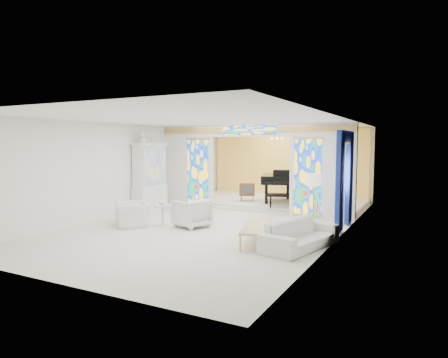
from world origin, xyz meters
The scene contains 24 objects.
floor centered at (0.00, 0.00, 0.00)m, with size 12.00×12.00×0.00m, color beige.
ceiling centered at (0.00, 0.00, 3.00)m, with size 7.00×12.00×0.02m, color white.
wall_back centered at (0.00, 6.00, 1.50)m, with size 7.00×0.02×3.00m, color white.
wall_front centered at (0.00, -6.00, 1.50)m, with size 7.00×0.02×3.00m, color white.
wall_left centered at (-3.50, 0.00, 1.50)m, with size 0.02×12.00×3.00m, color white.
wall_right centered at (3.50, 0.00, 1.50)m, with size 0.02×12.00×3.00m, color white.
partition_wall centered at (0.00, 2.00, 1.65)m, with size 7.00×0.22×3.00m.
stained_glass_left centered at (-2.03, 1.89, 1.30)m, with size 0.90×0.04×2.40m, color gold.
stained_glass_right centered at (2.03, 1.89, 1.30)m, with size 0.90×0.04×2.40m, color gold.
stained_glass_transom centered at (0.00, 1.89, 2.82)m, with size 2.00×0.04×0.34m, color gold.
alcove_platform centered at (0.00, 4.10, 0.09)m, with size 6.80×3.80×0.18m, color beige.
gold_curtain_back centered at (0.00, 5.88, 1.50)m, with size 6.70×0.10×2.90m, color #F3C254.
chandelier centered at (0.20, 4.00, 2.55)m, with size 0.48×0.48×0.30m, color gold.
blue_drapes centered at (3.40, 0.70, 1.58)m, with size 0.14×1.85×2.65m.
china_cabinet centered at (-3.22, 0.60, 1.17)m, with size 0.56×1.46×2.72m.
armchair_left centered at (-2.05, -1.67, 0.33)m, with size 1.03×0.90×0.67m, color silver.
armchair_right centered at (-0.45, -1.06, 0.40)m, with size 0.86×0.89×0.81m, color white.
sofa centered at (2.95, -1.89, 0.32)m, with size 2.17×0.85×0.63m, color white.
side_table centered at (-1.29, -1.30, 0.40)m, with size 0.63×0.63×0.61m.
vase centered at (-1.29, -1.30, 0.71)m, with size 0.19×0.19×0.20m, color white.
coffee_table centered at (1.85, -1.86, 0.39)m, with size 1.11×1.98×0.42m.
floor_lamp centered at (2.83, -0.37, 1.35)m, with size 0.40×0.40×1.59m.
grand_piano centered at (0.71, 3.98, 1.01)m, with size 2.24×3.41×1.23m.
tv_console centered at (-0.70, 3.30, 0.62)m, with size 0.68×0.59×0.67m.
Camera 1 is at (5.50, -10.49, 2.34)m, focal length 32.00 mm.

